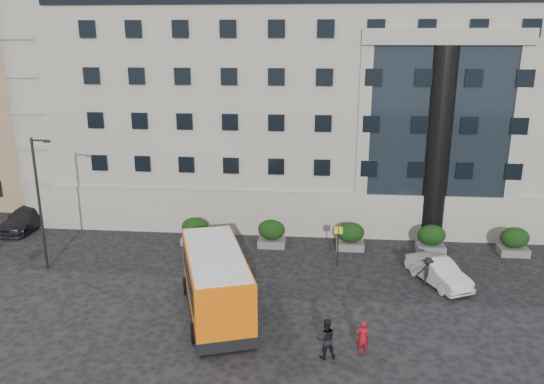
{
  "coord_description": "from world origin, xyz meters",
  "views": [
    {
      "loc": [
        4.32,
        -25.17,
        13.28
      ],
      "look_at": [
        1.62,
        3.57,
        5.0
      ],
      "focal_mm": 35.0,
      "sensor_mm": 36.0,
      "label": 1
    }
  ],
  "objects_px": {
    "hedge_a": "(195,231)",
    "hedge_e": "(514,241)",
    "pedestrian_b": "(326,339)",
    "bus_stop_sign": "(338,239)",
    "hedge_b": "(272,233)",
    "parked_car_d": "(52,203)",
    "red_truck": "(70,181)",
    "hedge_d": "(431,238)",
    "street_lamp": "(40,199)",
    "minibus": "(216,280)",
    "hedge_c": "(350,236)",
    "white_taxi": "(438,272)",
    "pedestrian_c": "(427,271)",
    "pedestrian_a": "(363,338)",
    "parked_car_c": "(26,218)"
  },
  "relations": [
    {
      "from": "hedge_a",
      "to": "hedge_d",
      "type": "height_order",
      "value": "same"
    },
    {
      "from": "hedge_c",
      "to": "parked_car_d",
      "type": "bearing_deg",
      "value": 166.23
    },
    {
      "from": "hedge_b",
      "to": "pedestrian_a",
      "type": "bearing_deg",
      "value": -67.17
    },
    {
      "from": "red_truck",
      "to": "parked_car_d",
      "type": "distance_m",
      "value": 4.22
    },
    {
      "from": "hedge_a",
      "to": "hedge_e",
      "type": "distance_m",
      "value": 20.8
    },
    {
      "from": "parked_car_d",
      "to": "pedestrian_b",
      "type": "height_order",
      "value": "pedestrian_b"
    },
    {
      "from": "hedge_a",
      "to": "red_truck",
      "type": "distance_m",
      "value": 16.66
    },
    {
      "from": "red_truck",
      "to": "parked_car_d",
      "type": "xyz_separation_m",
      "value": [
        0.41,
        -4.14,
        -0.7
      ]
    },
    {
      "from": "hedge_b",
      "to": "parked_car_d",
      "type": "relative_size",
      "value": 0.35
    },
    {
      "from": "hedge_b",
      "to": "parked_car_c",
      "type": "relative_size",
      "value": 0.34
    },
    {
      "from": "hedge_d",
      "to": "red_truck",
      "type": "relative_size",
      "value": 0.33
    },
    {
      "from": "hedge_c",
      "to": "white_taxi",
      "type": "relative_size",
      "value": 0.42
    },
    {
      "from": "parked_car_d",
      "to": "pedestrian_c",
      "type": "distance_m",
      "value": 29.47
    },
    {
      "from": "hedge_d",
      "to": "red_truck",
      "type": "distance_m",
      "value": 30.65
    },
    {
      "from": "pedestrian_b",
      "to": "bus_stop_sign",
      "type": "bearing_deg",
      "value": -107.58
    },
    {
      "from": "hedge_b",
      "to": "parked_car_d",
      "type": "distance_m",
      "value": 19.08
    },
    {
      "from": "parked_car_c",
      "to": "pedestrian_b",
      "type": "bearing_deg",
      "value": -31.35
    },
    {
      "from": "minibus",
      "to": "red_truck",
      "type": "xyz_separation_m",
      "value": [
        -16.68,
        19.11,
        -0.37
      ]
    },
    {
      "from": "hedge_b",
      "to": "pedestrian_b",
      "type": "distance_m",
      "value": 13.15
    },
    {
      "from": "street_lamp",
      "to": "pedestrian_c",
      "type": "xyz_separation_m",
      "value": [
        22.38,
        -0.2,
        -3.53
      ]
    },
    {
      "from": "hedge_a",
      "to": "pedestrian_a",
      "type": "relative_size",
      "value": 1.15
    },
    {
      "from": "hedge_e",
      "to": "parked_car_c",
      "type": "distance_m",
      "value": 33.85
    },
    {
      "from": "street_lamp",
      "to": "parked_car_d",
      "type": "distance_m",
      "value": 12.24
    },
    {
      "from": "hedge_c",
      "to": "pedestrian_c",
      "type": "xyz_separation_m",
      "value": [
        4.04,
        -5.0,
        -0.09
      ]
    },
    {
      "from": "hedge_a",
      "to": "bus_stop_sign",
      "type": "distance_m",
      "value": 9.94
    },
    {
      "from": "street_lamp",
      "to": "white_taxi",
      "type": "height_order",
      "value": "street_lamp"
    },
    {
      "from": "hedge_b",
      "to": "hedge_d",
      "type": "relative_size",
      "value": 1.0
    },
    {
      "from": "hedge_c",
      "to": "hedge_d",
      "type": "bearing_deg",
      "value": 0.0
    },
    {
      "from": "hedge_d",
      "to": "pedestrian_a",
      "type": "relative_size",
      "value": 1.15
    },
    {
      "from": "hedge_a",
      "to": "street_lamp",
      "type": "height_order",
      "value": "street_lamp"
    },
    {
      "from": "parked_car_d",
      "to": "white_taxi",
      "type": "bearing_deg",
      "value": -20.12
    },
    {
      "from": "hedge_a",
      "to": "parked_car_d",
      "type": "distance_m",
      "value": 14.21
    },
    {
      "from": "pedestrian_a",
      "to": "hedge_d",
      "type": "bearing_deg",
      "value": -113.03
    },
    {
      "from": "parked_car_c",
      "to": "white_taxi",
      "type": "xyz_separation_m",
      "value": [
        28.11,
        -6.6,
        -0.05
      ]
    },
    {
      "from": "parked_car_c",
      "to": "pedestrian_a",
      "type": "xyz_separation_m",
      "value": [
        23.35,
        -14.09,
        0.02
      ]
    },
    {
      "from": "minibus",
      "to": "parked_car_c",
      "type": "xyz_separation_m",
      "value": [
        -16.27,
        11.08,
        -1.03
      ]
    },
    {
      "from": "street_lamp",
      "to": "parked_car_d",
      "type": "height_order",
      "value": "street_lamp"
    },
    {
      "from": "parked_car_d",
      "to": "hedge_c",
      "type": "bearing_deg",
      "value": -13.44
    },
    {
      "from": "pedestrian_a",
      "to": "hedge_b",
      "type": "bearing_deg",
      "value": -66.96
    },
    {
      "from": "hedge_a",
      "to": "pedestrian_a",
      "type": "height_order",
      "value": "hedge_a"
    },
    {
      "from": "street_lamp",
      "to": "red_truck",
      "type": "relative_size",
      "value": 1.43
    },
    {
      "from": "minibus",
      "to": "hedge_e",
      "type": "bearing_deg",
      "value": 9.42
    },
    {
      "from": "street_lamp",
      "to": "minibus",
      "type": "height_order",
      "value": "street_lamp"
    },
    {
      "from": "parked_car_c",
      "to": "pedestrian_a",
      "type": "distance_m",
      "value": 27.27
    },
    {
      "from": "pedestrian_a",
      "to": "pedestrian_c",
      "type": "bearing_deg",
      "value": -119.32
    },
    {
      "from": "hedge_e",
      "to": "bus_stop_sign",
      "type": "height_order",
      "value": "bus_stop_sign"
    },
    {
      "from": "hedge_b",
      "to": "hedge_c",
      "type": "bearing_deg",
      "value": 0.0
    },
    {
      "from": "hedge_a",
      "to": "hedge_e",
      "type": "relative_size",
      "value": 1.0
    },
    {
      "from": "hedge_b",
      "to": "pedestrian_c",
      "type": "height_order",
      "value": "hedge_b"
    },
    {
      "from": "pedestrian_b",
      "to": "pedestrian_c",
      "type": "xyz_separation_m",
      "value": [
        5.7,
        7.66,
        -0.08
      ]
    }
  ]
}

